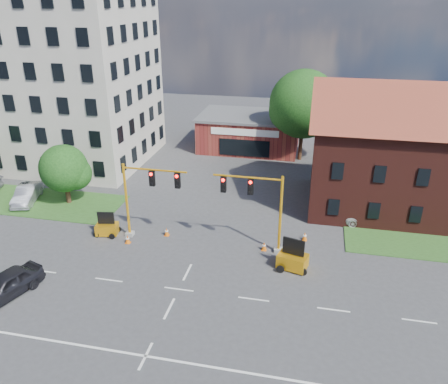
# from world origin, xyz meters

# --- Properties ---
(ground) EXTENTS (120.00, 120.00, 0.00)m
(ground) POSITION_xyz_m (0.00, 0.00, 0.00)
(ground) COLOR #3E3E41
(ground) RESTS_ON ground
(grass_verge_nw) EXTENTS (22.00, 6.00, 0.08)m
(grass_verge_nw) POSITION_xyz_m (-20.00, 10.00, 0.04)
(grass_verge_nw) COLOR #2B4F1D
(grass_verge_nw) RESTS_ON ground
(grass_verge_ne) EXTENTS (14.00, 4.00, 0.08)m
(grass_verge_ne) POSITION_xyz_m (18.00, 9.00, 0.04)
(grass_verge_ne) COLOR #2B4F1D
(grass_verge_ne) RESTS_ON ground
(lane_markings) EXTENTS (60.00, 36.00, 0.01)m
(lane_markings) POSITION_xyz_m (0.00, -3.00, 0.01)
(lane_markings) COLOR white
(lane_markings) RESTS_ON ground
(office_block) EXTENTS (18.40, 15.40, 20.60)m
(office_block) POSITION_xyz_m (-20.00, 21.90, 10.31)
(office_block) COLOR #B9B4A3
(office_block) RESTS_ON ground
(brick_shop) EXTENTS (12.40, 8.40, 4.30)m
(brick_shop) POSITION_xyz_m (0.00, 29.98, 2.16)
(brick_shop) COLOR maroon
(brick_shop) RESTS_ON ground
(townhouse_row) EXTENTS (21.00, 11.00, 11.50)m
(townhouse_row) POSITION_xyz_m (18.00, 16.00, 5.93)
(townhouse_row) COLOR #4B1C16
(townhouse_row) RESTS_ON ground
(tree_large) EXTENTS (8.12, 7.74, 10.45)m
(tree_large) POSITION_xyz_m (6.89, 27.08, 6.31)
(tree_large) COLOR #352013
(tree_large) RESTS_ON ground
(tree_nw_front) EXTENTS (4.55, 4.33, 5.64)m
(tree_nw_front) POSITION_xyz_m (-13.78, 10.58, 3.32)
(tree_nw_front) COLOR #352013
(tree_nw_front) RESTS_ON ground
(signal_mast_west) EXTENTS (5.30, 0.60, 6.20)m
(signal_mast_west) POSITION_xyz_m (-4.36, 6.00, 3.92)
(signal_mast_west) COLOR #9C9C97
(signal_mast_west) RESTS_ON ground
(signal_mast_east) EXTENTS (5.30, 0.60, 6.20)m
(signal_mast_east) POSITION_xyz_m (4.36, 6.00, 3.92)
(signal_mast_east) COLOR #9C9C97
(signal_mast_east) RESTS_ON ground
(trailer_west) EXTENTS (1.88, 1.43, 1.94)m
(trailer_west) POSITION_xyz_m (-7.83, 5.76, 0.61)
(trailer_west) COLOR #FFAC15
(trailer_west) RESTS_ON ground
(trailer_east) EXTENTS (2.30, 1.83, 2.29)m
(trailer_east) POSITION_xyz_m (7.17, 4.02, 0.72)
(trailer_east) COLOR #FFAC15
(trailer_east) RESTS_ON ground
(cone_a) EXTENTS (0.40, 0.40, 0.70)m
(cone_a) POSITION_xyz_m (-5.69, 4.85, 0.34)
(cone_a) COLOR orange
(cone_a) RESTS_ON ground
(cone_b) EXTENTS (0.40, 0.40, 0.70)m
(cone_b) POSITION_xyz_m (-3.08, 6.60, 0.34)
(cone_b) COLOR orange
(cone_b) RESTS_ON ground
(cone_c) EXTENTS (0.40, 0.40, 0.70)m
(cone_c) POSITION_xyz_m (4.90, 6.03, 0.34)
(cone_c) COLOR orange
(cone_c) RESTS_ON ground
(cone_d) EXTENTS (0.40, 0.40, 0.70)m
(cone_d) POSITION_xyz_m (7.87, 8.16, 0.34)
(cone_d) COLOR orange
(cone_d) RESTS_ON ground
(pickup_white) EXTENTS (5.00, 2.75, 1.33)m
(pickup_white) POSITION_xyz_m (13.23, 12.25, 0.66)
(pickup_white) COLOR silver
(pickup_white) RESTS_ON ground
(sedan_dark) EXTENTS (3.40, 5.26, 1.67)m
(sedan_dark) POSITION_xyz_m (-10.62, -2.93, 0.83)
(sedan_dark) COLOR black
(sedan_dark) RESTS_ON ground
(sedan_silver_front) EXTENTS (2.96, 5.08, 1.58)m
(sedan_silver_front) POSITION_xyz_m (-17.89, 9.96, 0.79)
(sedan_silver_front) COLOR #A9ABB1
(sedan_silver_front) RESTS_ON ground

